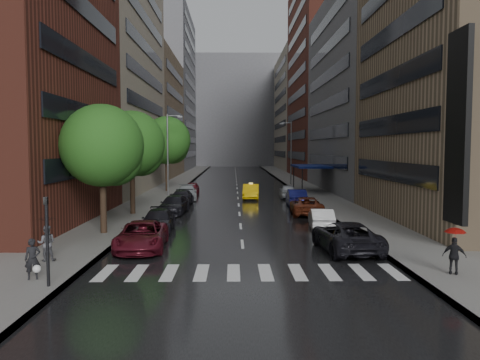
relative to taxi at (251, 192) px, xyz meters
name	(u,v)px	position (x,y,z in m)	size (l,w,h in m)	color
ground	(244,261)	(-1.36, -27.25, -0.78)	(220.00, 220.00, 0.00)	gray
road	(237,183)	(-1.36, 22.75, -0.78)	(14.00, 140.00, 0.01)	black
sidewalk_left	(178,182)	(-10.36, 22.75, -0.71)	(4.00, 140.00, 0.15)	gray
sidewalk_right	(295,182)	(7.64, 22.75, -0.71)	(4.00, 140.00, 0.15)	gray
crosswalk	(250,272)	(-1.16, -29.25, -0.77)	(13.15, 2.80, 0.01)	silver
buildings_left	(148,86)	(-16.36, 31.54, 15.21)	(8.00, 108.00, 38.00)	maroon
buildings_right	(326,90)	(13.64, 29.46, 14.25)	(8.05, 109.10, 36.00)	#937A5B
building_far	(235,112)	(-1.36, 90.75, 15.22)	(40.00, 14.00, 32.00)	slate
tree_near	(102,146)	(-9.96, -20.34, 4.78)	(5.10, 5.10, 8.13)	#382619
tree_mid	(132,144)	(-9.96, -11.87, 4.96)	(5.27, 5.27, 8.39)	#382619
tree_far	(167,140)	(-9.96, 7.75, 5.54)	(5.79, 5.79, 9.24)	#382619
taxi	(251,192)	(0.00, 0.00, 0.00)	(1.65, 4.74, 1.56)	yellow
parked_cars_left	(174,205)	(-6.76, -10.93, -0.06)	(2.81, 35.17, 1.50)	#58111E
parked_cars_right	(311,209)	(4.04, -14.00, -0.02)	(3.03, 31.26, 1.59)	black
ped_bag_walker	(33,260)	(-9.94, -30.69, 0.17)	(0.71, 0.59, 1.66)	black
ped_black_umbrella	(46,235)	(-10.62, -27.61, 0.60)	(0.96, 0.98, 2.09)	#55555B
ped_red_umbrella	(455,246)	(7.37, -30.22, 0.56)	(0.99, 0.82, 2.01)	black
traffic_light	(47,233)	(-8.96, -31.65, 1.45)	(0.18, 0.15, 3.45)	black
street_lamp_left	(168,153)	(-9.08, 2.75, 4.11)	(1.74, 0.22, 9.00)	gray
street_lamp_right	(290,151)	(6.36, 17.75, 4.11)	(1.74, 0.22, 9.00)	gray
awning	(311,166)	(7.62, 7.75, 2.35)	(4.00, 8.00, 3.12)	navy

